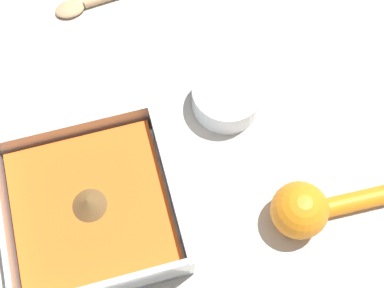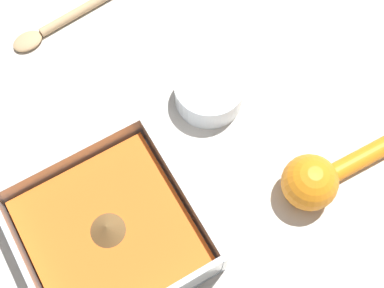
{
  "view_description": "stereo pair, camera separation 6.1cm",
  "coord_description": "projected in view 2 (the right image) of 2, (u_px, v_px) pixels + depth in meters",
  "views": [
    {
      "loc": [
        -0.18,
        -0.05,
        0.6
      ],
      "look_at": [
        0.04,
        -0.11,
        0.03
      ],
      "focal_mm": 50.0,
      "sensor_mm": 36.0,
      "label": 1
    },
    {
      "loc": [
        -0.16,
        0.0,
        0.6
      ],
      "look_at": [
        0.04,
        -0.11,
        0.03
      ],
      "focal_mm": 50.0,
      "sensor_mm": 36.0,
      "label": 2
    }
  ],
  "objects": [
    {
      "name": "lemon_squeezer",
      "position": [
        326.0,
        174.0,
        0.6
      ],
      "size": [
        0.06,
        0.2,
        0.06
      ],
      "rotation": [
        0.0,
        0.0,
        1.54
      ],
      "color": "orange",
      "rests_on": "ground_plane"
    },
    {
      "name": "ground_plane",
      "position": [
        125.0,
        234.0,
        0.6
      ],
      "size": [
        4.0,
        4.0,
        0.0
      ],
      "primitive_type": "plane",
      "color": "beige"
    },
    {
      "name": "spice_bowl",
      "position": [
        211.0,
        91.0,
        0.65
      ],
      "size": [
        0.09,
        0.09,
        0.04
      ],
      "color": "silver",
      "rests_on": "ground_plane"
    },
    {
      "name": "square_dish",
      "position": [
        113.0,
        233.0,
        0.58
      ],
      "size": [
        0.18,
        0.18,
        0.07
      ],
      "color": "silver",
      "rests_on": "ground_plane"
    },
    {
      "name": "wooden_spoon",
      "position": [
        80.0,
        12.0,
        0.71
      ],
      "size": [
        0.04,
        0.22,
        0.01
      ],
      "rotation": [
        0.0,
        0.0,
        1.67
      ],
      "color": "tan",
      "rests_on": "ground_plane"
    }
  ]
}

